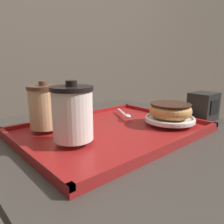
{
  "coord_description": "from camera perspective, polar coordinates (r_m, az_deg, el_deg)",
  "views": [
    {
      "loc": [
        -0.45,
        -0.45,
        0.95
      ],
      "look_at": [
        -0.04,
        0.01,
        0.8
      ],
      "focal_mm": 35.0,
      "sensor_mm": 36.0,
      "label": 1
    }
  ],
  "objects": [
    {
      "name": "donut_chocolate_glazed",
      "position": [
        0.7,
        14.99,
        0.52
      ],
      "size": [
        0.13,
        0.13,
        0.04
      ],
      "color": "tan",
      "rests_on": "plate_with_chocolate_donut"
    },
    {
      "name": "napkin_dispenser",
      "position": [
        0.84,
        22.76,
        1.34
      ],
      "size": [
        0.1,
        0.08,
        0.1
      ],
      "color": "black",
      "rests_on": "cafe_table"
    },
    {
      "name": "coffee_cup_rear",
      "position": [
        0.64,
        -17.15,
        1.4
      ],
      "size": [
        0.09,
        0.09,
        0.13
      ],
      "color": "#E0B784",
      "rests_on": "serving_tray"
    },
    {
      "name": "cafe_table",
      "position": [
        0.75,
        2.73,
        -18.61
      ],
      "size": [
        0.76,
        0.8,
        0.73
      ],
      "color": "#38332D",
      "rests_on": "ground_plane"
    },
    {
      "name": "coffee_cup_front",
      "position": [
        0.52,
        -10.26,
        -0.24
      ],
      "size": [
        0.1,
        0.1,
        0.14
      ],
      "color": "white",
      "rests_on": "serving_tray"
    },
    {
      "name": "wall_behind",
      "position": [
        1.63,
        -27.11,
        21.03
      ],
      "size": [
        8.0,
        0.05,
        2.4
      ],
      "color": "brown",
      "rests_on": "ground_plane"
    },
    {
      "name": "serving_tray",
      "position": [
        0.65,
        0.0,
        -4.9
      ],
      "size": [
        0.52,
        0.39,
        0.02
      ],
      "color": "maroon",
      "rests_on": "cafe_table"
    },
    {
      "name": "spoon",
      "position": [
        0.74,
        3.62,
        -0.75
      ],
      "size": [
        0.08,
        0.13,
        0.01
      ],
      "rotation": [
        0.0,
        0.0,
        4.2
      ],
      "color": "silver",
      "rests_on": "serving_tray"
    },
    {
      "name": "plate_with_chocolate_donut",
      "position": [
        0.71,
        14.85,
        -1.7
      ],
      "size": [
        0.15,
        0.15,
        0.01
      ],
      "color": "white",
      "rests_on": "serving_tray"
    }
  ]
}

